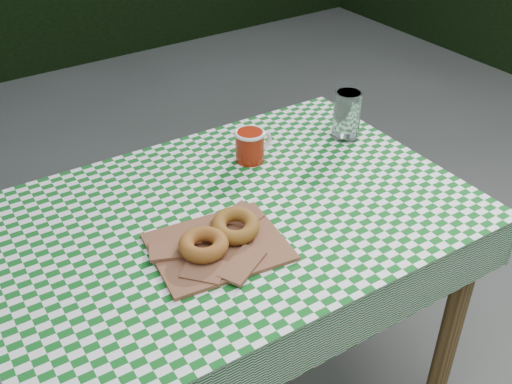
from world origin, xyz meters
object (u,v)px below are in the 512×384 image
(table, at_px, (233,320))
(drinking_glass, at_px, (347,115))
(paper_bag, at_px, (218,246))
(coffee_mug, at_px, (250,146))

(table, xyz_separation_m, drinking_glass, (0.49, 0.13, 0.45))
(paper_bag, xyz_separation_m, drinking_glass, (0.59, 0.24, 0.07))
(paper_bag, distance_m, coffee_mug, 0.40)
(table, distance_m, coffee_mug, 0.50)
(coffee_mug, relative_size, drinking_glass, 1.10)
(table, relative_size, coffee_mug, 7.37)
(table, bearing_deg, drinking_glass, 16.50)
(paper_bag, relative_size, drinking_glass, 2.03)
(coffee_mug, distance_m, drinking_glass, 0.32)
(coffee_mug, bearing_deg, table, -141.27)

